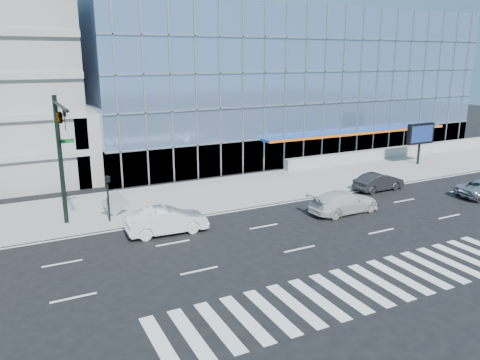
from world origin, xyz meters
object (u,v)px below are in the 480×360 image
(traffic_signal, at_px, (60,132))
(tilted_panel, at_px, (115,203))
(ped_signal_post, at_px, (108,191))
(marquee_sign, at_px, (420,134))
(white_sedan, at_px, (167,221))
(dark_sedan, at_px, (379,182))
(white_suv, at_px, (344,202))

(traffic_signal, distance_m, tilted_panel, 6.07)
(ped_signal_post, xyz_separation_m, marquee_sign, (30.50, 3.05, 0.93))
(ped_signal_post, xyz_separation_m, white_sedan, (2.72, -3.28, -1.34))
(marquee_sign, bearing_deg, tilted_panel, -175.78)
(traffic_signal, bearing_deg, dark_sedan, -3.88)
(marquee_sign, distance_m, white_sedan, 28.58)
(traffic_signal, bearing_deg, white_suv, -15.10)
(white_suv, height_order, white_sedan, white_sedan)
(white_sedan, height_order, tilted_panel, tilted_panel)
(dark_sedan, relative_size, tilted_panel, 3.26)
(marquee_sign, xyz_separation_m, dark_sedan, (-9.76, -5.00, -2.37))
(ped_signal_post, bearing_deg, dark_sedan, -5.37)
(white_suv, height_order, tilted_panel, tilted_panel)
(tilted_panel, bearing_deg, white_sedan, -59.96)
(ped_signal_post, bearing_deg, white_suv, -18.82)
(marquee_sign, height_order, dark_sedan, marquee_sign)
(traffic_signal, height_order, dark_sedan, traffic_signal)
(traffic_signal, xyz_separation_m, marquee_sign, (33.00, 3.42, -3.10))
(traffic_signal, relative_size, tilted_panel, 6.15)
(white_suv, relative_size, dark_sedan, 1.23)
(marquee_sign, bearing_deg, traffic_signal, -174.08)
(white_suv, relative_size, white_sedan, 1.07)
(white_suv, xyz_separation_m, tilted_panel, (-14.17, 5.86, 0.31))
(ped_signal_post, relative_size, tilted_panel, 2.31)
(marquee_sign, relative_size, tilted_panel, 3.08)
(traffic_signal, relative_size, white_suv, 1.54)
(ped_signal_post, distance_m, dark_sedan, 20.88)
(marquee_sign, height_order, white_sedan, marquee_sign)
(traffic_signal, distance_m, dark_sedan, 23.92)
(traffic_signal, relative_size, marquee_sign, 2.00)
(dark_sedan, bearing_deg, tilted_panel, 80.58)
(traffic_signal, xyz_separation_m, white_sedan, (5.22, -2.91, -5.36))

